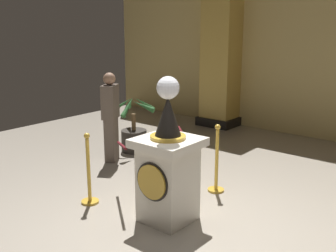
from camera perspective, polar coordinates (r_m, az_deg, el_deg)
name	(u,v)px	position (r m, az deg, el deg)	size (l,w,h in m)	color
ground_plane	(182,228)	(5.04, 1.90, -14.09)	(11.81, 11.81, 0.00)	#9E9384
back_wall	(335,50)	(8.98, 22.29, 9.80)	(11.81, 0.16, 3.73)	tan
pedestal_clock	(168,167)	(4.96, -0.04, -5.79)	(0.71, 0.71, 1.80)	silver
stanchion_near	(216,168)	(5.97, 6.78, -5.88)	(0.24, 0.24, 1.01)	gold
stanchion_far	(89,179)	(5.65, -10.97, -7.29)	(0.24, 0.24, 0.99)	gold
velvet_rope	(155,143)	(5.60, -1.87, -2.41)	(1.30, 1.30, 0.22)	#591419
column_left	(223,50)	(9.71, 7.63, 10.45)	(0.91, 0.91, 3.58)	black
potted_palm_left	(134,134)	(7.79, -4.78, -1.08)	(0.85, 0.83, 1.09)	#2D2823
bystander_guest	(111,115)	(7.16, -8.02, 1.47)	(0.37, 0.42, 1.57)	brown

